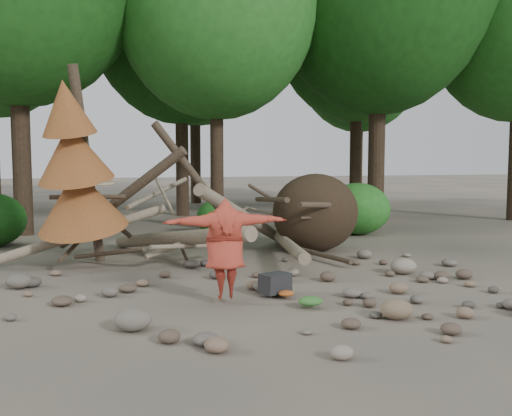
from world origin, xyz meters
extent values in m
plane|color=#514C44|center=(0.00, 0.00, 0.00)|extent=(120.00, 120.00, 0.00)
ellipsoid|color=#332619|center=(2.60, 4.30, 0.99)|extent=(2.20, 1.87, 1.98)
cylinder|color=gray|center=(-1.00, 3.70, 0.55)|extent=(2.61, 5.11, 1.08)
cylinder|color=gray|center=(0.80, 4.20, 0.90)|extent=(3.18, 3.71, 1.90)
cylinder|color=brown|center=(-2.20, 4.60, 1.40)|extent=(3.08, 1.91, 2.49)
cylinder|color=gray|center=(1.60, 3.50, 0.35)|extent=(1.13, 4.98, 0.43)
cylinder|color=brown|center=(-0.30, 4.80, 1.80)|extent=(2.39, 1.03, 2.89)
cylinder|color=gray|center=(-3.00, 4.00, 0.70)|extent=(3.71, 0.86, 1.20)
cylinder|color=#4C3F30|center=(-2.50, 3.50, 0.30)|extent=(1.52, 1.70, 0.49)
cylinder|color=gray|center=(0.20, 4.40, 0.80)|extent=(1.57, 0.85, 0.69)
cylinder|color=#4C3F30|center=(1.80, 4.90, 1.20)|extent=(1.92, 1.25, 1.10)
cylinder|color=gray|center=(-1.20, 4.20, 1.50)|extent=(0.37, 1.42, 0.85)
cylinder|color=#4C3F30|center=(2.20, 3.20, 0.15)|extent=(0.79, 2.54, 0.12)
cylinder|color=gray|center=(-0.80, 3.10, 0.45)|extent=(1.78, 1.11, 0.29)
cylinder|color=#4C3F30|center=(-2.90, 3.80, 2.20)|extent=(0.67, 1.13, 4.35)
cone|color=brown|center=(-3.06, 3.49, 1.50)|extent=(2.06, 2.13, 1.86)
cone|color=brown|center=(-3.16, 3.28, 2.50)|extent=(1.71, 1.78, 1.65)
cone|color=brown|center=(-3.26, 3.09, 3.40)|extent=(1.23, 1.30, 1.41)
cylinder|color=#38281C|center=(-5.00, 9.50, 4.48)|extent=(0.56, 0.56, 8.96)
cylinder|color=#38281C|center=(1.00, 9.20, 3.57)|extent=(0.44, 0.44, 7.14)
ellipsoid|color=#2B7925|center=(1.00, 9.20, 7.34)|extent=(6.53, 6.53, 7.51)
cylinder|color=#38281C|center=(7.00, 9.80, 4.72)|extent=(0.60, 0.60, 9.45)
cylinder|color=#38281C|center=(0.50, 14.20, 4.27)|extent=(0.52, 0.52, 8.54)
cylinder|color=#38281C|center=(8.00, 13.80, 4.06)|extent=(0.50, 0.50, 8.12)
ellipsoid|color=#22661D|center=(8.00, 13.80, 8.35)|extent=(7.42, 7.42, 8.91)
cylinder|color=#38281C|center=(2.00, 20.50, 4.38)|extent=(0.54, 0.54, 8.75)
ellipsoid|color=#2B7925|center=(2.00, 20.50, 9.00)|extent=(8.00, 8.00, 10.00)
cylinder|color=#38281C|center=(11.00, 20.00, 3.92)|extent=(0.46, 0.46, 7.84)
ellipsoid|color=#22661D|center=(11.00, 20.00, 8.06)|extent=(7.17, 7.17, 8.60)
ellipsoid|color=#22661D|center=(0.80, 7.80, 0.56)|extent=(1.40, 1.40, 1.12)
ellipsoid|color=#2B7925|center=(5.00, 7.00, 0.80)|extent=(2.00, 2.00, 1.60)
imported|color=#AF3727|center=(-0.65, -0.18, 0.90)|extent=(2.06, 0.68, 1.65)
cylinder|color=#8E7C5A|center=(-2.49, 0.09, 1.97)|extent=(0.35, 0.35, 0.09)
cube|color=black|center=(0.28, 0.06, 0.17)|extent=(0.59, 0.51, 0.33)
ellipsoid|color=#346E2C|center=(0.58, -0.88, 0.07)|extent=(0.39, 0.33, 0.15)
ellipsoid|color=#A9501C|center=(0.40, -0.20, 0.05)|extent=(0.27, 0.22, 0.10)
ellipsoid|color=#6A6358|center=(-2.18, -1.34, 0.16)|extent=(0.53, 0.47, 0.32)
ellipsoid|color=#78644B|center=(1.61, -1.74, 0.15)|extent=(0.50, 0.45, 0.30)
ellipsoid|color=gray|center=(3.36, 1.19, 0.16)|extent=(0.54, 0.49, 0.32)
ellipsoid|color=#605951|center=(-4.08, 1.78, 0.14)|extent=(0.47, 0.42, 0.28)
camera|label=1|loc=(-2.47, -9.19, 2.38)|focal=40.00mm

